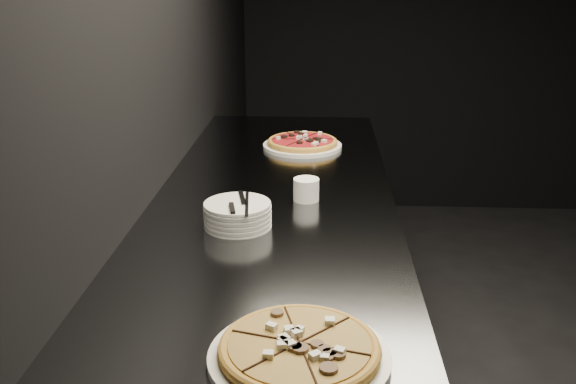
{
  "coord_description": "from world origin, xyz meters",
  "views": [
    {
      "loc": [
        -1.99,
        -1.77,
        1.59
      ],
      "look_at": [
        -2.08,
        -0.02,
        0.98
      ],
      "focal_mm": 40.0,
      "sensor_mm": 36.0,
      "label": 1
    }
  ],
  "objects_px": {
    "plate_stack": "(238,215)",
    "pizza_mushroom": "(299,351)",
    "cutlery": "(239,204)",
    "pizza_tomato": "(302,143)",
    "ramekin": "(306,189)",
    "counter": "(273,342)"
  },
  "relations": [
    {
      "from": "plate_stack",
      "to": "pizza_mushroom",
      "type": "bearing_deg",
      "value": -73.0
    },
    {
      "from": "cutlery",
      "to": "plate_stack",
      "type": "bearing_deg",
      "value": 105.63
    },
    {
      "from": "pizza_tomato",
      "to": "cutlery",
      "type": "xyz_separation_m",
      "value": [
        -0.14,
        -0.83,
        0.05
      ]
    },
    {
      "from": "pizza_mushroom",
      "to": "pizza_tomato",
      "type": "distance_m",
      "value": 1.45
    },
    {
      "from": "pizza_tomato",
      "to": "ramekin",
      "type": "distance_m",
      "value": 0.6
    },
    {
      "from": "pizza_mushroom",
      "to": "cutlery",
      "type": "xyz_separation_m",
      "value": [
        -0.19,
        0.62,
        0.05
      ]
    },
    {
      "from": "pizza_mushroom",
      "to": "cutlery",
      "type": "height_order",
      "value": "cutlery"
    },
    {
      "from": "ramekin",
      "to": "cutlery",
      "type": "bearing_deg",
      "value": -126.85
    },
    {
      "from": "ramekin",
      "to": "counter",
      "type": "bearing_deg",
      "value": -145.51
    },
    {
      "from": "pizza_mushroom",
      "to": "ramekin",
      "type": "bearing_deg",
      "value": 90.73
    },
    {
      "from": "plate_stack",
      "to": "ramekin",
      "type": "bearing_deg",
      "value": 50.27
    },
    {
      "from": "pizza_mushroom",
      "to": "plate_stack",
      "type": "distance_m",
      "value": 0.66
    },
    {
      "from": "counter",
      "to": "pizza_mushroom",
      "type": "distance_m",
      "value": 0.92
    },
    {
      "from": "plate_stack",
      "to": "pizza_tomato",
      "type": "bearing_deg",
      "value": 79.53
    },
    {
      "from": "pizza_mushroom",
      "to": "plate_stack",
      "type": "bearing_deg",
      "value": 107.0
    },
    {
      "from": "plate_stack",
      "to": "ramekin",
      "type": "distance_m",
      "value": 0.28
    },
    {
      "from": "counter",
      "to": "ramekin",
      "type": "bearing_deg",
      "value": 34.49
    },
    {
      "from": "counter",
      "to": "plate_stack",
      "type": "height_order",
      "value": "plate_stack"
    },
    {
      "from": "pizza_tomato",
      "to": "pizza_mushroom",
      "type": "bearing_deg",
      "value": -88.35
    },
    {
      "from": "pizza_tomato",
      "to": "counter",
      "type": "bearing_deg",
      "value": -95.99
    },
    {
      "from": "pizza_tomato",
      "to": "ramekin",
      "type": "relative_size",
      "value": 3.95
    },
    {
      "from": "counter",
      "to": "pizza_tomato",
      "type": "relative_size",
      "value": 7.89
    }
  ]
}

